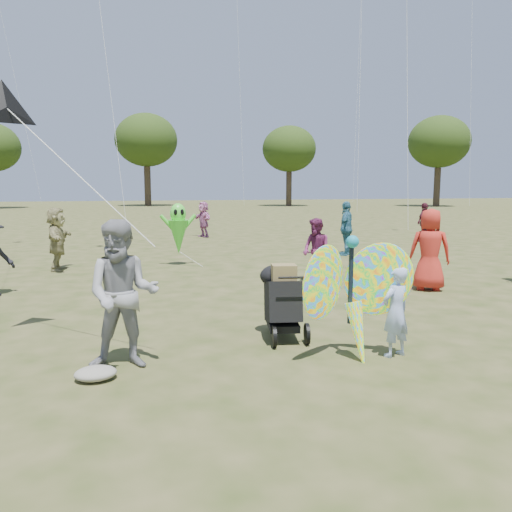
{
  "coord_description": "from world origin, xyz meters",
  "views": [
    {
      "loc": [
        -2.37,
        -5.94,
        2.17
      ],
      "look_at": [
        -0.2,
        1.5,
        1.1
      ],
      "focal_mm": 35.0,
      "sensor_mm": 36.0,
      "label": 1
    }
  ],
  "objects_px": {
    "butterfly_kite": "(354,297)",
    "crowd_d": "(57,239)",
    "crowd_j": "(203,219)",
    "crowd_a": "(430,250)",
    "crowd_c": "(346,228)",
    "adult_man": "(123,295)",
    "alien_kite": "(178,231)",
    "crowd_e": "(316,250)",
    "child_girl": "(396,312)",
    "jogging_stroller": "(282,296)",
    "crowd_h": "(424,222)"
  },
  "relations": [
    {
      "from": "child_girl",
      "to": "adult_man",
      "type": "distance_m",
      "value": 3.42
    },
    {
      "from": "crowd_c",
      "to": "crowd_e",
      "type": "relative_size",
      "value": 1.17
    },
    {
      "from": "child_girl",
      "to": "butterfly_kite",
      "type": "relative_size",
      "value": 0.66
    },
    {
      "from": "adult_man",
      "to": "crowd_c",
      "type": "xyz_separation_m",
      "value": [
        7.14,
        8.46,
        -0.03
      ]
    },
    {
      "from": "crowd_d",
      "to": "crowd_j",
      "type": "relative_size",
      "value": 1.06
    },
    {
      "from": "crowd_c",
      "to": "crowd_e",
      "type": "bearing_deg",
      "value": 7.55
    },
    {
      "from": "crowd_e",
      "to": "jogging_stroller",
      "type": "xyz_separation_m",
      "value": [
        -2.18,
        -3.86,
        -0.12
      ]
    },
    {
      "from": "crowd_e",
      "to": "butterfly_kite",
      "type": "distance_m",
      "value": 5.21
    },
    {
      "from": "jogging_stroller",
      "to": "crowd_a",
      "type": "bearing_deg",
      "value": 41.55
    },
    {
      "from": "jogging_stroller",
      "to": "crowd_e",
      "type": "bearing_deg",
      "value": 72.39
    },
    {
      "from": "crowd_e",
      "to": "crowd_j",
      "type": "distance_m",
      "value": 11.26
    },
    {
      "from": "crowd_a",
      "to": "butterfly_kite",
      "type": "relative_size",
      "value": 0.97
    },
    {
      "from": "butterfly_kite",
      "to": "crowd_c",
      "type": "bearing_deg",
      "value": 64.1
    },
    {
      "from": "crowd_c",
      "to": "crowd_h",
      "type": "xyz_separation_m",
      "value": [
        4.82,
        2.76,
        -0.08
      ]
    },
    {
      "from": "crowd_e",
      "to": "butterfly_kite",
      "type": "height_order",
      "value": "butterfly_kite"
    },
    {
      "from": "adult_man",
      "to": "crowd_a",
      "type": "distance_m",
      "value": 7.0
    },
    {
      "from": "crowd_d",
      "to": "alien_kite",
      "type": "xyz_separation_m",
      "value": [
        3.16,
        -0.04,
        0.14
      ]
    },
    {
      "from": "child_girl",
      "to": "alien_kite",
      "type": "distance_m",
      "value": 8.56
    },
    {
      "from": "crowd_d",
      "to": "crowd_h",
      "type": "xyz_separation_m",
      "value": [
        13.43,
        3.34,
        -0.05
      ]
    },
    {
      "from": "crowd_d",
      "to": "crowd_h",
      "type": "bearing_deg",
      "value": -70.72
    },
    {
      "from": "butterfly_kite",
      "to": "crowd_d",
      "type": "bearing_deg",
      "value": 117.0
    },
    {
      "from": "child_girl",
      "to": "crowd_e",
      "type": "bearing_deg",
      "value": -117.1
    },
    {
      "from": "crowd_h",
      "to": "jogging_stroller",
      "type": "distance_m",
      "value": 14.4
    },
    {
      "from": "adult_man",
      "to": "crowd_d",
      "type": "distance_m",
      "value": 8.01
    },
    {
      "from": "crowd_c",
      "to": "jogging_stroller",
      "type": "xyz_separation_m",
      "value": [
        -4.92,
        -7.85,
        -0.25
      ]
    },
    {
      "from": "child_girl",
      "to": "crowd_e",
      "type": "height_order",
      "value": "crowd_e"
    },
    {
      "from": "crowd_c",
      "to": "crowd_h",
      "type": "bearing_deg",
      "value": 161.76
    },
    {
      "from": "crowd_d",
      "to": "butterfly_kite",
      "type": "bearing_deg",
      "value": -147.71
    },
    {
      "from": "crowd_h",
      "to": "crowd_j",
      "type": "distance_m",
      "value": 9.29
    },
    {
      "from": "crowd_d",
      "to": "crowd_e",
      "type": "bearing_deg",
      "value": -114.84
    },
    {
      "from": "child_girl",
      "to": "jogging_stroller",
      "type": "relative_size",
      "value": 1.07
    },
    {
      "from": "butterfly_kite",
      "to": "crowd_a",
      "type": "bearing_deg",
      "value": 44.17
    },
    {
      "from": "adult_man",
      "to": "alien_kite",
      "type": "distance_m",
      "value": 8.01
    },
    {
      "from": "crowd_a",
      "to": "crowd_h",
      "type": "height_order",
      "value": "crowd_a"
    },
    {
      "from": "crowd_c",
      "to": "crowd_a",
      "type": "bearing_deg",
      "value": 33.77
    },
    {
      "from": "crowd_c",
      "to": "crowd_j",
      "type": "distance_m",
      "value": 7.97
    },
    {
      "from": "crowd_c",
      "to": "alien_kite",
      "type": "bearing_deg",
      "value": -41.42
    },
    {
      "from": "jogging_stroller",
      "to": "alien_kite",
      "type": "height_order",
      "value": "alien_kite"
    },
    {
      "from": "crowd_e",
      "to": "alien_kite",
      "type": "relative_size",
      "value": 0.85
    },
    {
      "from": "alien_kite",
      "to": "crowd_c",
      "type": "bearing_deg",
      "value": 6.6
    },
    {
      "from": "crowd_c",
      "to": "alien_kite",
      "type": "xyz_separation_m",
      "value": [
        -5.45,
        -0.63,
        0.1
      ]
    },
    {
      "from": "crowd_j",
      "to": "butterfly_kite",
      "type": "relative_size",
      "value": 0.88
    },
    {
      "from": "child_girl",
      "to": "jogging_stroller",
      "type": "xyz_separation_m",
      "value": [
        -1.14,
        1.17,
        0.02
      ]
    },
    {
      "from": "crowd_e",
      "to": "crowd_h",
      "type": "height_order",
      "value": "crowd_h"
    },
    {
      "from": "butterfly_kite",
      "to": "child_girl",
      "type": "bearing_deg",
      "value": -6.65
    },
    {
      "from": "crowd_c",
      "to": "child_girl",
      "type": "bearing_deg",
      "value": 19.25
    },
    {
      "from": "crowd_a",
      "to": "crowd_h",
      "type": "distance_m",
      "value": 9.99
    },
    {
      "from": "crowd_j",
      "to": "alien_kite",
      "type": "xyz_separation_m",
      "value": [
        -2.13,
        -7.88,
        0.18
      ]
    },
    {
      "from": "child_girl",
      "to": "butterfly_kite",
      "type": "distance_m",
      "value": 0.61
    },
    {
      "from": "crowd_a",
      "to": "crowd_d",
      "type": "distance_m",
      "value": 9.23
    }
  ]
}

